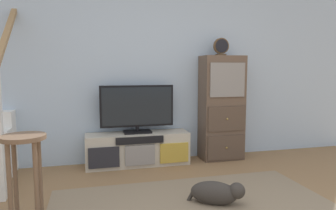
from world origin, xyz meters
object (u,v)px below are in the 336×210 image
object	(u,v)px
desk_clock	(221,47)
dog	(217,193)
media_console	(138,149)
side_cabinet	(222,108)
bar_stool_near	(24,160)
television	(137,108)

from	to	relation	value
desk_clock	dog	distance (m)	2.10
media_console	dog	xyz separation A→B (m)	(0.53, -1.40, -0.10)
side_cabinet	bar_stool_near	bearing A→B (deg)	-148.34
side_cabinet	television	bearing A→B (deg)	179.33
desk_clock	media_console	bearing A→B (deg)	179.77
television	bar_stool_near	size ratio (longest dim) A/B	1.28
television	side_cabinet	distance (m)	1.19
media_console	bar_stool_near	bearing A→B (deg)	-128.22
desk_clock	bar_stool_near	xyz separation A→B (m)	(-2.26, -1.40, -1.01)
bar_stool_near	dog	xyz separation A→B (m)	(1.63, 0.01, -0.44)
bar_stool_near	side_cabinet	bearing A→B (deg)	31.66
desk_clock	bar_stool_near	size ratio (longest dim) A/B	0.32
desk_clock	side_cabinet	bearing A→B (deg)	24.80
media_console	bar_stool_near	world-z (taller)	bar_stool_near
side_cabinet	desk_clock	distance (m)	0.84
media_console	side_cabinet	xyz separation A→B (m)	(1.19, 0.01, 0.51)
dog	desk_clock	bearing A→B (deg)	65.70
television	desk_clock	world-z (taller)	desk_clock
desk_clock	bar_stool_near	bearing A→B (deg)	-148.25
desk_clock	dog	xyz separation A→B (m)	(-0.63, -1.39, -1.45)
media_console	television	distance (m)	0.55
side_cabinet	dog	bearing A→B (deg)	-115.16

